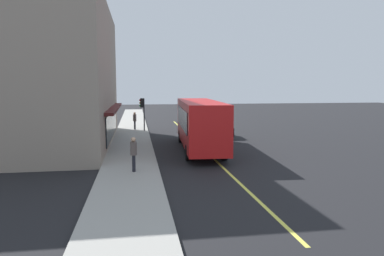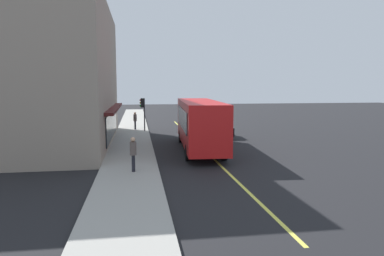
{
  "view_description": "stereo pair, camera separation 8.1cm",
  "coord_description": "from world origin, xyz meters",
  "px_view_note": "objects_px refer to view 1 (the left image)",
  "views": [
    {
      "loc": [
        -26.97,
        4.78,
        4.59
      ],
      "look_at": [
        -2.4,
        0.89,
        1.6
      ],
      "focal_mm": 33.19,
      "sensor_mm": 36.0,
      "label": 1
    },
    {
      "loc": [
        -26.98,
        4.7,
        4.59
      ],
      "look_at": [
        -2.4,
        0.89,
        1.6
      ],
      "focal_mm": 33.19,
      "sensor_mm": 36.0,
      "label": 2
    }
  ],
  "objects_px": {
    "traffic_light": "(142,107)",
    "pedestrian_by_curb": "(135,119)",
    "bus": "(200,122)",
    "pedestrian_at_corner": "(134,151)",
    "car_black": "(219,128)"
  },
  "relations": [
    {
      "from": "traffic_light",
      "to": "pedestrian_by_curb",
      "type": "xyz_separation_m",
      "value": [
        1.19,
        0.77,
        -1.31
      ]
    },
    {
      "from": "bus",
      "to": "pedestrian_at_corner",
      "type": "relative_size",
      "value": 6.23
    },
    {
      "from": "bus",
      "to": "traffic_light",
      "type": "xyz_separation_m",
      "value": [
        10.31,
        3.82,
        0.55
      ]
    },
    {
      "from": "pedestrian_by_curb",
      "to": "car_black",
      "type": "bearing_deg",
      "value": -123.83
    },
    {
      "from": "bus",
      "to": "pedestrian_at_corner",
      "type": "distance_m",
      "value": 7.91
    },
    {
      "from": "traffic_light",
      "to": "pedestrian_at_corner",
      "type": "xyz_separation_m",
      "value": [
        -16.7,
        0.79,
        -1.29
      ]
    },
    {
      "from": "traffic_light",
      "to": "pedestrian_at_corner",
      "type": "height_order",
      "value": "traffic_light"
    },
    {
      "from": "car_black",
      "to": "pedestrian_by_curb",
      "type": "bearing_deg",
      "value": 56.17
    },
    {
      "from": "car_black",
      "to": "pedestrian_by_curb",
      "type": "xyz_separation_m",
      "value": [
        5.03,
        7.51,
        0.48
      ]
    },
    {
      "from": "traffic_light",
      "to": "pedestrian_by_curb",
      "type": "relative_size",
      "value": 1.79
    },
    {
      "from": "traffic_light",
      "to": "bus",
      "type": "bearing_deg",
      "value": -159.67
    },
    {
      "from": "car_black",
      "to": "pedestrian_by_curb",
      "type": "relative_size",
      "value": 2.43
    },
    {
      "from": "pedestrian_at_corner",
      "to": "pedestrian_by_curb",
      "type": "height_order",
      "value": "pedestrian_at_corner"
    },
    {
      "from": "bus",
      "to": "pedestrian_by_curb",
      "type": "distance_m",
      "value": 12.41
    },
    {
      "from": "pedestrian_at_corner",
      "to": "traffic_light",
      "type": "bearing_deg",
      "value": -2.69
    }
  ]
}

